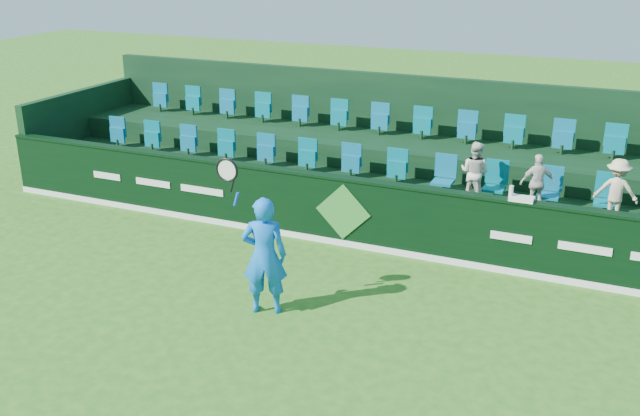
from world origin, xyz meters
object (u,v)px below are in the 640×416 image
at_px(spectator_right, 616,190).
at_px(towel, 522,199).
at_px(tennis_player, 264,255).
at_px(drinks_bottle, 511,192).
at_px(spectator_left, 475,172).
at_px(spectator_middle, 537,183).

distance_m(spectator_right, towel, 1.84).
height_order(tennis_player, towel, tennis_player).
xyz_separation_m(tennis_player, spectator_right, (4.82, 4.07, 0.41)).
distance_m(tennis_player, spectator_right, 6.33).
bearing_deg(drinks_bottle, spectator_left, 127.13).
height_order(towel, drinks_bottle, drinks_bottle).
relative_size(spectator_middle, drinks_bottle, 4.49).
distance_m(tennis_player, spectator_middle, 5.37).
relative_size(spectator_left, towel, 2.93).
height_order(tennis_player, spectator_middle, tennis_player).
bearing_deg(spectator_left, spectator_right, -165.95).
distance_m(spectator_middle, towel, 1.13).
bearing_deg(spectator_right, spectator_left, 1.60).
bearing_deg(drinks_bottle, spectator_middle, 74.99).
relative_size(tennis_player, towel, 6.24).
bearing_deg(drinks_bottle, towel, 0.00).
distance_m(spectator_right, drinks_bottle, 1.99).
xyz_separation_m(spectator_left, spectator_middle, (1.15, 0.00, -0.06)).
xyz_separation_m(spectator_middle, spectator_right, (1.34, 0.00, 0.04)).
xyz_separation_m(spectator_middle, drinks_bottle, (-0.30, -1.12, 0.13)).
bearing_deg(spectator_left, spectator_middle, -165.95).
bearing_deg(towel, spectator_right, 37.59).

